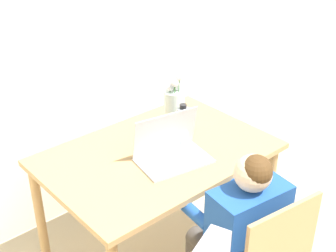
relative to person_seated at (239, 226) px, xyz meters
name	(u,v)px	position (x,y,z in m)	size (l,w,h in m)	color
wall_back	(74,20)	(0.03, 1.32, 0.63)	(6.40, 0.05, 2.50)	silver
dining_table	(157,166)	(0.03, 0.59, 0.01)	(1.16, 0.79, 0.72)	tan
person_seated	(239,226)	(0.00, 0.00, 0.00)	(0.39, 0.46, 1.02)	#1E4C9E
laptop	(171,149)	(0.04, 0.50, 0.15)	(0.39, 0.29, 0.23)	#B2B2B7
flower_vase	(174,107)	(0.26, 0.72, 0.23)	(0.11, 0.11, 0.34)	silver
water_bottle	(183,126)	(0.18, 0.56, 0.20)	(0.06, 0.06, 0.23)	silver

